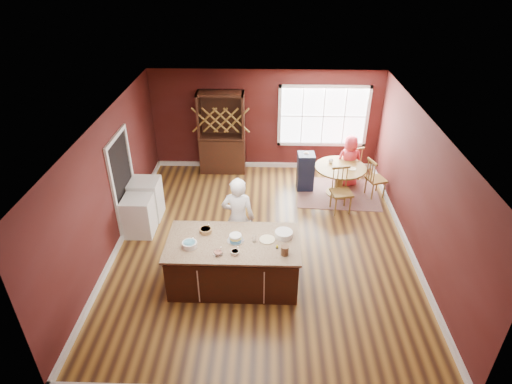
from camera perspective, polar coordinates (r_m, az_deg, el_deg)
room_shell at (r=8.27m, az=1.03°, el=0.68°), size 7.00×7.00×7.00m
window at (r=11.44m, az=8.95°, el=9.95°), size 2.36×0.10×1.66m
doorway at (r=9.45m, az=-17.24°, el=1.04°), size 0.08×1.26×2.13m
kitchen_island at (r=7.85m, az=-2.99°, el=-9.41°), size 2.35×1.23×0.92m
dining_table at (r=10.62m, az=11.10°, el=2.29°), size 1.23×1.23×0.75m
baker at (r=8.20m, az=-2.39°, el=-3.54°), size 0.67×0.47×1.75m
layer_cake at (r=7.52m, az=-2.75°, el=-6.14°), size 0.30×0.30×0.12m
bowl_blue at (r=7.47m, az=-8.84°, el=-6.94°), size 0.26×0.26×0.10m
bowl_yellow at (r=7.78m, az=-6.72°, el=-5.12°), size 0.23×0.23×0.08m
bowl_pink at (r=7.26m, az=-5.07°, el=-8.12°), size 0.16×0.16×0.06m
bowl_olive at (r=7.26m, az=-2.81°, el=-8.04°), size 0.15×0.15×0.06m
drinking_glass at (r=7.48m, az=-0.22°, el=-6.22°), size 0.07×0.07×0.14m
dinner_plate at (r=7.57m, az=1.51°, el=-6.36°), size 0.28×0.28×0.02m
white_tub at (r=7.63m, az=3.72°, el=-5.62°), size 0.32×0.32×0.11m
stoneware_crock at (r=7.22m, az=3.85°, el=-7.78°), size 0.14×0.14×0.17m
toy_figurine at (r=7.37m, az=2.83°, el=-7.30°), size 0.04×0.04×0.07m
rug at (r=10.87m, az=10.82°, el=-0.16°), size 2.09×1.66×0.01m
chair_east at (r=10.75m, az=15.75°, el=1.86°), size 0.52×0.53×1.01m
chair_south at (r=9.93m, az=11.36°, el=0.15°), size 0.53×0.51×1.08m
chair_north at (r=11.39m, az=12.66°, el=3.89°), size 0.53×0.52×0.98m
seated_woman at (r=11.01m, az=12.31°, el=4.05°), size 0.70×0.50×1.35m
high_chair at (r=10.74m, az=6.61°, el=2.83°), size 0.42×0.42×1.00m
toddler at (r=10.70m, az=7.01°, el=4.56°), size 0.18×0.14×0.26m
table_plate at (r=10.46m, az=12.70°, el=3.04°), size 0.19×0.19×0.01m
table_cup at (r=10.64m, az=9.95°, el=4.07°), size 0.13×0.13×0.09m
hutch at (r=11.33m, az=-4.58°, el=7.83°), size 1.20×0.50×2.19m
washer at (r=9.40m, az=-15.34°, el=-3.10°), size 0.59×0.57×0.86m
dryer at (r=9.89m, az=-14.41°, el=-0.89°), size 0.64×0.61×0.92m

